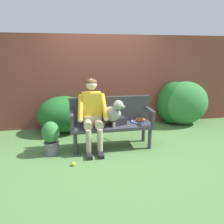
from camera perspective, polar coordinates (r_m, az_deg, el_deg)
name	(u,v)px	position (r m, az deg, el deg)	size (l,w,h in m)	color
ground_plane	(112,147)	(4.17, 0.00, -9.45)	(40.00, 40.00, 0.00)	#4C753D
brick_garden_fence	(101,81)	(5.29, -2.96, 8.30)	(8.00, 0.30, 2.19)	brown
hedge_bush_mid_left	(68,117)	(5.10, -11.68, -1.39)	(0.72, 0.50, 0.61)	#1E5B23
hedge_bush_far_left	(174,103)	(5.60, 16.37, 2.32)	(0.86, 0.71, 1.08)	#1E5B23
hedge_bush_far_right	(184,103)	(5.65, 18.98, 2.29)	(1.20, 0.88, 1.09)	#337538
hedge_bush_mid_right	(64,114)	(4.98, -12.95, -0.56)	(1.18, 0.99, 0.82)	#1E5B23
garden_bench	(112,128)	(4.02, 0.00, -4.32)	(1.55, 0.48, 0.46)	#38383D
bench_backrest	(110,109)	(4.12, -0.53, 0.83)	(1.59, 0.06, 0.50)	#38383D
bench_armrest_left_end	(72,118)	(3.79, -10.77, -1.61)	(0.06, 0.48, 0.28)	#38383D
bench_armrest_right_end	(151,114)	(4.05, 10.53, -0.49)	(0.06, 0.48, 0.28)	#38383D
person_seated	(92,112)	(3.86, -5.34, 0.00)	(0.56, 0.64, 1.33)	black
dog_on_bench	(113,113)	(3.87, 0.19, -0.21)	(0.45, 0.43, 0.50)	gray
tennis_racket	(137,121)	(4.21, 6.80, -2.43)	(0.40, 0.57, 0.03)	blue
baseball_glove	(140,120)	(4.19, 7.66, -2.06)	(0.22, 0.17, 0.09)	brown
sports_bag	(118,121)	(4.00, 1.63, -2.37)	(0.28, 0.20, 0.14)	#232328
tennis_ball	(74,164)	(3.58, -10.37, -13.60)	(0.07, 0.07, 0.07)	#CCDB33
potted_plant	(51,137)	(3.93, -16.16, -6.46)	(0.31, 0.31, 0.61)	slate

